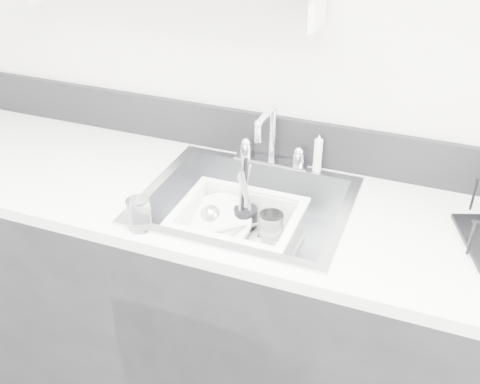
% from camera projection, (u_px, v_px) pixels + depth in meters
% --- Properties ---
extents(room_shell, '(3.50, 3.00, 2.60)m').
position_uv_depth(room_shell, '(24.00, 13.00, 0.71)').
color(room_shell, silver).
rests_on(room_shell, ground).
extents(counter_run, '(3.20, 0.62, 0.92)m').
position_uv_depth(counter_run, '(245.00, 309.00, 1.99)').
color(counter_run, black).
rests_on(counter_run, ground).
extents(backsplash, '(3.20, 0.02, 0.16)m').
position_uv_depth(backsplash, '(276.00, 138.00, 1.94)').
color(backsplash, black).
rests_on(backsplash, counter_run).
extents(sink, '(0.64, 0.52, 0.20)m').
position_uv_depth(sink, '(246.00, 224.00, 1.80)').
color(sink, silver).
rests_on(sink, counter_run).
extents(faucet, '(0.26, 0.18, 0.23)m').
position_uv_depth(faucet, '(271.00, 149.00, 1.91)').
color(faucet, silver).
rests_on(faucet, counter_run).
extents(side_sprayer, '(0.03, 0.03, 0.14)m').
position_uv_depth(side_sprayer, '(318.00, 153.00, 1.86)').
color(side_sprayer, white).
rests_on(side_sprayer, counter_run).
extents(wash_tub, '(0.40, 0.34, 0.15)m').
position_uv_depth(wash_tub, '(238.00, 231.00, 1.77)').
color(wash_tub, white).
rests_on(wash_tub, sink).
extents(plate_stack, '(0.28, 0.27, 0.11)m').
position_uv_depth(plate_stack, '(220.00, 230.00, 1.82)').
color(plate_stack, white).
rests_on(plate_stack, wash_tub).
extents(utensil_cup, '(0.08, 0.08, 0.26)m').
position_uv_depth(utensil_cup, '(246.00, 219.00, 1.83)').
color(utensil_cup, black).
rests_on(utensil_cup, wash_tub).
extents(ladle, '(0.30, 0.24, 0.08)m').
position_uv_depth(ladle, '(224.00, 231.00, 1.80)').
color(ladle, silver).
rests_on(ladle, wash_tub).
extents(tumbler_in_tub, '(0.10, 0.10, 0.11)m').
position_uv_depth(tumbler_in_tub, '(271.00, 229.00, 1.79)').
color(tumbler_in_tub, white).
rests_on(tumbler_in_tub, wash_tub).
extents(tumbler_counter, '(0.09, 0.09, 0.09)m').
position_uv_depth(tumbler_counter, '(139.00, 214.00, 1.60)').
color(tumbler_counter, white).
rests_on(tumbler_counter, counter_run).
extents(bowl_small, '(0.13, 0.13, 0.04)m').
position_uv_depth(bowl_small, '(263.00, 253.00, 1.74)').
color(bowl_small, white).
rests_on(bowl_small, wash_tub).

